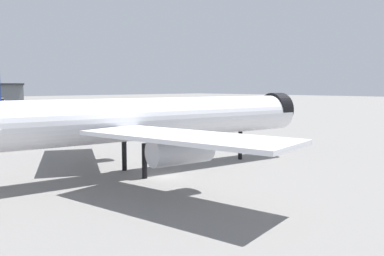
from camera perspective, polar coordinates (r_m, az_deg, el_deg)
The scene contains 5 objects.
ground at distance 52.95m, azimuth -3.97°, elevation -7.01°, with size 900.00×900.00×0.00m, color slate.
airliner_near_gate at distance 54.93m, azimuth -6.33°, elevation 1.19°, with size 59.29×53.59×16.66m.
service_truck_front at distance 82.30m, azimuth -25.56°, elevation -1.79°, with size 5.96×4.13×3.00m.
traffic_cone_near_nose at distance 89.19m, azimuth -15.02°, elevation -1.69°, with size 0.48×0.48×0.60m, color #F2600C.
traffic_cone_wingtip at distance 84.77m, azimuth 8.27°, elevation -1.93°, with size 0.49×0.49×0.61m, color #F2600C.
Camera 1 is at (-32.76, -39.85, 11.91)m, focal length 37.07 mm.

